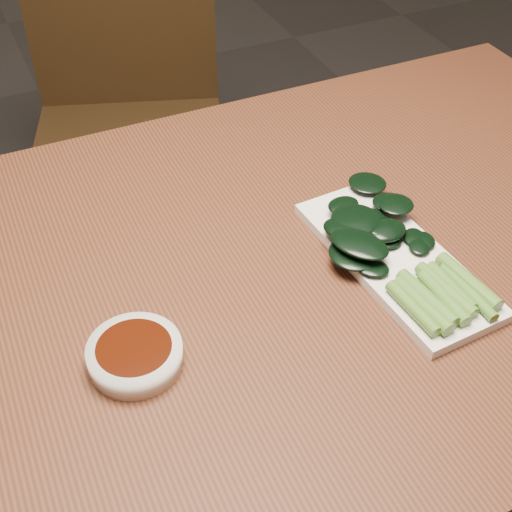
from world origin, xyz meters
name	(u,v)px	position (x,y,z in m)	size (l,w,h in m)	color
table	(243,312)	(0.00, 0.00, 0.68)	(1.40, 0.80, 0.75)	#4E2716
chair_far	(128,112)	(0.08, 0.88, 0.49)	(0.56, 0.56, 0.89)	black
sauce_bowl	(135,355)	(-0.17, -0.08, 0.76)	(0.11, 0.11, 0.03)	white
serving_plate	(396,259)	(0.19, -0.06, 0.76)	(0.14, 0.31, 0.01)	white
gai_lan	(392,250)	(0.18, -0.06, 0.78)	(0.16, 0.32, 0.03)	#51842D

